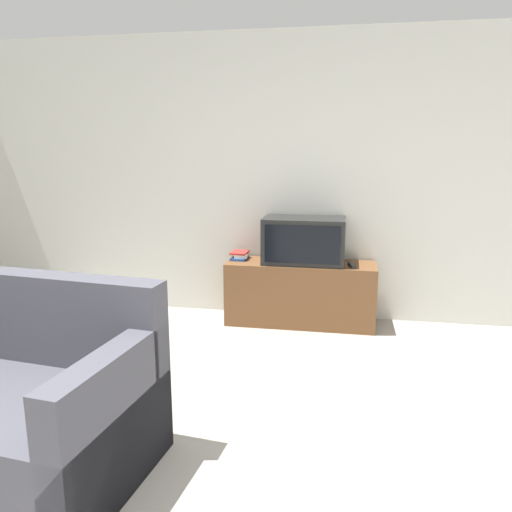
{
  "coord_description": "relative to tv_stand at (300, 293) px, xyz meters",
  "views": [
    {
      "loc": [
        0.72,
        -1.6,
        1.59
      ],
      "look_at": [
        0.02,
        2.33,
        0.71
      ],
      "focal_mm": 35.0,
      "sensor_mm": 36.0,
      "label": 1
    }
  ],
  "objects": [
    {
      "name": "wall_back",
      "position": [
        -0.35,
        0.26,
        1.01
      ],
      "size": [
        9.0,
        0.06,
        2.6
      ],
      "color": "silver",
      "rests_on": "ground_plane"
    },
    {
      "name": "television",
      "position": [
        0.02,
        0.01,
        0.49
      ],
      "size": [
        0.72,
        0.41,
        0.41
      ],
      "color": "black",
      "rests_on": "tv_stand"
    },
    {
      "name": "tv_stand",
      "position": [
        0.0,
        0.0,
        0.0
      ],
      "size": [
        1.34,
        0.42,
        0.57
      ],
      "color": "brown",
      "rests_on": "ground_plane"
    },
    {
      "name": "remote_on_stand",
      "position": [
        0.45,
        -0.07,
        0.3
      ],
      "size": [
        0.07,
        0.18,
        0.02
      ],
      "rotation": [
        0.0,
        0.0,
        0.22
      ],
      "color": "#2D2D2D",
      "rests_on": "tv_stand"
    },
    {
      "name": "book_stack",
      "position": [
        -0.57,
        0.04,
        0.32
      ],
      "size": [
        0.16,
        0.21,
        0.07
      ],
      "color": "#23478E",
      "rests_on": "tv_stand"
    }
  ]
}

